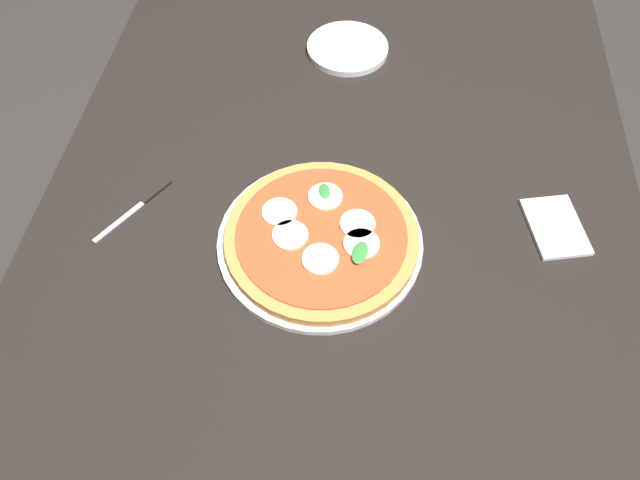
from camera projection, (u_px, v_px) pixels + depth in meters
name	position (u px, v px, depth m)	size (l,w,h in m)	color
ground_plane	(334.00, 365.00, 1.74)	(6.00, 6.00, 0.00)	#2D2B28
dining_table	(340.00, 225.00, 1.19)	(1.41, 1.09, 0.76)	black
serving_tray	(320.00, 241.00, 1.05)	(0.35, 0.35, 0.01)	silver
pizza	(322.00, 237.00, 1.04)	(0.33, 0.33, 0.03)	#C6843F
plate_white	(348.00, 48.00, 1.35)	(0.18, 0.18, 0.01)	white
napkin	(555.00, 227.00, 1.07)	(0.13, 0.09, 0.01)	white
knife	(143.00, 202.00, 1.11)	(0.16, 0.11, 0.01)	black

